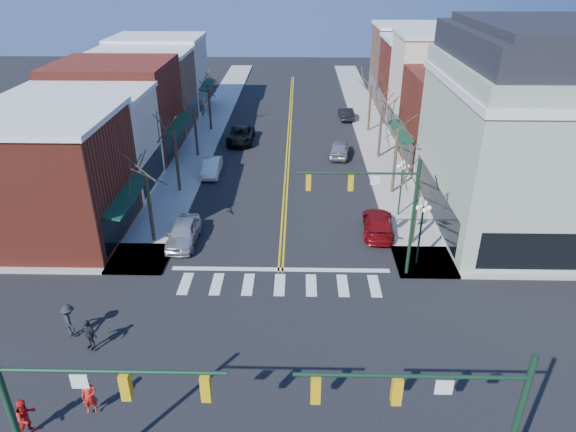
# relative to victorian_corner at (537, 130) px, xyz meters

# --- Properties ---
(ground) EXTENTS (160.00, 160.00, 0.00)m
(ground) POSITION_rel_victorian_corner_xyz_m (-16.50, -14.50, -6.66)
(ground) COLOR black
(ground) RESTS_ON ground
(sidewalk_left) EXTENTS (3.50, 70.00, 0.15)m
(sidewalk_left) POSITION_rel_victorian_corner_xyz_m (-25.25, 5.50, -6.58)
(sidewalk_left) COLOR #9E9B93
(sidewalk_left) RESTS_ON ground
(sidewalk_right) EXTENTS (3.50, 70.00, 0.15)m
(sidewalk_right) POSITION_rel_victorian_corner_xyz_m (-7.75, 5.50, -6.58)
(sidewalk_right) COLOR #9E9B93
(sidewalk_right) RESTS_ON ground
(bldg_left_brick_a) EXTENTS (10.00, 8.50, 8.00)m
(bldg_left_brick_a) POSITION_rel_victorian_corner_xyz_m (-32.00, -2.75, -2.66)
(bldg_left_brick_a) COLOR maroon
(bldg_left_brick_a) RESTS_ON ground
(bldg_left_stucco_a) EXTENTS (10.00, 7.00, 7.50)m
(bldg_left_stucco_a) POSITION_rel_victorian_corner_xyz_m (-32.00, 5.00, -2.91)
(bldg_left_stucco_a) COLOR beige
(bldg_left_stucco_a) RESTS_ON ground
(bldg_left_brick_b) EXTENTS (10.00, 9.00, 8.50)m
(bldg_left_brick_b) POSITION_rel_victorian_corner_xyz_m (-32.00, 13.00, -2.41)
(bldg_left_brick_b) COLOR maroon
(bldg_left_brick_b) RESTS_ON ground
(bldg_left_tan) EXTENTS (10.00, 7.50, 7.80)m
(bldg_left_tan) POSITION_rel_victorian_corner_xyz_m (-32.00, 21.25, -2.76)
(bldg_left_tan) COLOR #88634B
(bldg_left_tan) RESTS_ON ground
(bldg_left_stucco_b) EXTENTS (10.00, 8.00, 8.20)m
(bldg_left_stucco_b) POSITION_rel_victorian_corner_xyz_m (-32.00, 29.00, -2.56)
(bldg_left_stucco_b) COLOR beige
(bldg_left_stucco_b) RESTS_ON ground
(bldg_right_brick_a) EXTENTS (10.00, 8.50, 8.00)m
(bldg_right_brick_a) POSITION_rel_victorian_corner_xyz_m (-1.00, 11.25, -2.66)
(bldg_right_brick_a) COLOR maroon
(bldg_right_brick_a) RESTS_ON ground
(bldg_right_stucco) EXTENTS (10.00, 7.00, 10.00)m
(bldg_right_stucco) POSITION_rel_victorian_corner_xyz_m (-1.00, 19.00, -1.66)
(bldg_right_stucco) COLOR beige
(bldg_right_stucco) RESTS_ON ground
(bldg_right_brick_b) EXTENTS (10.00, 8.00, 8.50)m
(bldg_right_brick_b) POSITION_rel_victorian_corner_xyz_m (-1.00, 26.50, -2.41)
(bldg_right_brick_b) COLOR maroon
(bldg_right_brick_b) RESTS_ON ground
(bldg_right_tan) EXTENTS (10.00, 8.00, 9.00)m
(bldg_right_tan) POSITION_rel_victorian_corner_xyz_m (-1.00, 34.50, -2.16)
(bldg_right_tan) COLOR #88634B
(bldg_right_tan) RESTS_ON ground
(victorian_corner) EXTENTS (12.25, 14.25, 13.30)m
(victorian_corner) POSITION_rel_victorian_corner_xyz_m (0.00, 0.00, 0.00)
(victorian_corner) COLOR #A0AD95
(victorian_corner) RESTS_ON ground
(traffic_mast_near_left) EXTENTS (6.60, 0.28, 7.20)m
(traffic_mast_near_left) POSITION_rel_victorian_corner_xyz_m (-22.05, -21.90, -1.95)
(traffic_mast_near_left) COLOR #14331E
(traffic_mast_near_left) RESTS_ON ground
(traffic_mast_near_right) EXTENTS (6.60, 0.28, 7.20)m
(traffic_mast_near_right) POSITION_rel_victorian_corner_xyz_m (-10.95, -21.90, -1.95)
(traffic_mast_near_right) COLOR #14331E
(traffic_mast_near_right) RESTS_ON ground
(traffic_mast_far_right) EXTENTS (6.60, 0.28, 7.20)m
(traffic_mast_far_right) POSITION_rel_victorian_corner_xyz_m (-10.95, -7.10, -1.95)
(traffic_mast_far_right) COLOR #14331E
(traffic_mast_far_right) RESTS_ON ground
(lamppost_corner) EXTENTS (0.36, 0.36, 4.33)m
(lamppost_corner) POSITION_rel_victorian_corner_xyz_m (-8.30, -6.00, -3.70)
(lamppost_corner) COLOR #14331E
(lamppost_corner) RESTS_ON ground
(lamppost_midblock) EXTENTS (0.36, 0.36, 4.33)m
(lamppost_midblock) POSITION_rel_victorian_corner_xyz_m (-8.30, 0.50, -3.70)
(lamppost_midblock) COLOR #14331E
(lamppost_midblock) RESTS_ON ground
(tree_left_a) EXTENTS (0.24, 0.24, 4.76)m
(tree_left_a) POSITION_rel_victorian_corner_xyz_m (-24.90, -3.50, -4.28)
(tree_left_a) COLOR #382B21
(tree_left_a) RESTS_ON ground
(tree_left_b) EXTENTS (0.24, 0.24, 5.04)m
(tree_left_b) POSITION_rel_victorian_corner_xyz_m (-24.90, 4.50, -4.14)
(tree_left_b) COLOR #382B21
(tree_left_b) RESTS_ON ground
(tree_left_c) EXTENTS (0.24, 0.24, 4.55)m
(tree_left_c) POSITION_rel_victorian_corner_xyz_m (-24.90, 12.50, -4.38)
(tree_left_c) COLOR #382B21
(tree_left_c) RESTS_ON ground
(tree_left_d) EXTENTS (0.24, 0.24, 4.90)m
(tree_left_d) POSITION_rel_victorian_corner_xyz_m (-24.90, 20.50, -4.21)
(tree_left_d) COLOR #382B21
(tree_left_d) RESTS_ON ground
(tree_right_a) EXTENTS (0.24, 0.24, 4.62)m
(tree_right_a) POSITION_rel_victorian_corner_xyz_m (-8.10, -3.50, -4.35)
(tree_right_a) COLOR #382B21
(tree_right_a) RESTS_ON ground
(tree_right_b) EXTENTS (0.24, 0.24, 5.18)m
(tree_right_b) POSITION_rel_victorian_corner_xyz_m (-8.10, 4.50, -4.07)
(tree_right_b) COLOR #382B21
(tree_right_b) RESTS_ON ground
(tree_right_c) EXTENTS (0.24, 0.24, 4.83)m
(tree_right_c) POSITION_rel_victorian_corner_xyz_m (-8.10, 12.50, -4.24)
(tree_right_c) COLOR #382B21
(tree_right_c) RESTS_ON ground
(tree_right_d) EXTENTS (0.24, 0.24, 4.97)m
(tree_right_d) POSITION_rel_victorian_corner_xyz_m (-8.10, 20.50, -4.17)
(tree_right_d) COLOR #382B21
(tree_right_d) RESTS_ON ground
(car_left_near) EXTENTS (1.82, 4.44, 1.51)m
(car_left_near) POSITION_rel_victorian_corner_xyz_m (-22.90, -3.61, -5.90)
(car_left_near) COLOR silver
(car_left_near) RESTS_ON ground
(car_left_mid) EXTENTS (1.47, 4.06, 1.33)m
(car_left_mid) POSITION_rel_victorian_corner_xyz_m (-22.90, 8.15, -5.99)
(car_left_mid) COLOR silver
(car_left_mid) RESTS_ON ground
(car_left_far) EXTENTS (2.52, 5.34, 1.47)m
(car_left_far) POSITION_rel_victorian_corner_xyz_m (-21.30, 16.68, -5.92)
(car_left_far) COLOR black
(car_left_far) RESTS_ON ground
(car_right_near) EXTENTS (2.38, 4.98, 1.40)m
(car_right_near) POSITION_rel_victorian_corner_xyz_m (-10.10, -1.95, -5.96)
(car_right_near) COLOR maroon
(car_right_near) RESTS_ON ground
(car_right_mid) EXTENTS (2.33, 4.60, 1.50)m
(car_right_mid) POSITION_rel_victorian_corner_xyz_m (-11.70, 12.89, -5.91)
(car_right_mid) COLOR #A7A8AC
(car_right_mid) RESTS_ON ground
(car_right_far) EXTENTS (1.62, 4.10, 1.33)m
(car_right_far) POSITION_rel_victorian_corner_xyz_m (-10.10, 25.12, -5.99)
(car_right_far) COLOR black
(car_right_far) RESTS_ON ground
(pedestrian_red_a) EXTENTS (0.69, 0.54, 1.66)m
(pedestrian_red_a) POSITION_rel_victorian_corner_xyz_m (-23.80, -17.67, -5.68)
(pedestrian_red_a) COLOR red
(pedestrian_red_a) RESTS_ON sidewalk_left
(pedestrian_red_b) EXTENTS (0.97, 1.03, 1.69)m
(pedestrian_red_b) POSITION_rel_victorian_corner_xyz_m (-25.82, -18.78, -5.66)
(pedestrian_red_b) COLOR red
(pedestrian_red_b) RESTS_ON sidewalk_left
(pedestrian_dark_a) EXTENTS (1.02, 0.78, 1.61)m
(pedestrian_dark_a) POSITION_rel_victorian_corner_xyz_m (-25.22, -13.91, -5.70)
(pedestrian_dark_a) COLOR black
(pedestrian_dark_a) RESTS_ON sidewalk_left
(pedestrian_dark_b) EXTENTS (1.18, 1.28, 1.73)m
(pedestrian_dark_b) POSITION_rel_victorian_corner_xyz_m (-26.50, -13.00, -5.64)
(pedestrian_dark_b) COLOR black
(pedestrian_dark_b) RESTS_ON sidewalk_left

